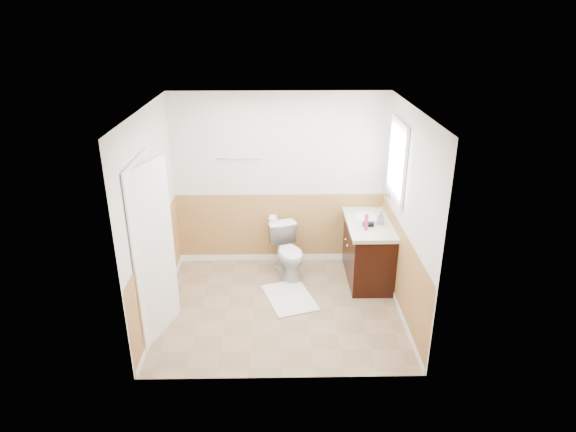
{
  "coord_description": "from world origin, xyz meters",
  "views": [
    {
      "loc": [
        -0.0,
        -5.36,
        3.51
      ],
      "look_at": [
        0.1,
        0.25,
        1.15
      ],
      "focal_mm": 31.0,
      "sensor_mm": 36.0,
      "label": 1
    }
  ],
  "objects_px": {
    "toilet": "(289,252)",
    "soap_dispenser": "(380,218)",
    "lotion_bottle": "(366,222)",
    "vanity_cabinet": "(368,252)",
    "bath_mat": "(289,298)"
  },
  "relations": [
    {
      "from": "bath_mat",
      "to": "soap_dispenser",
      "type": "xyz_separation_m",
      "value": [
        1.21,
        0.46,
        0.93
      ]
    },
    {
      "from": "toilet",
      "to": "lotion_bottle",
      "type": "xyz_separation_m",
      "value": [
        0.99,
        -0.36,
        0.6
      ]
    },
    {
      "from": "bath_mat",
      "to": "vanity_cabinet",
      "type": "height_order",
      "value": "vanity_cabinet"
    },
    {
      "from": "toilet",
      "to": "vanity_cabinet",
      "type": "xyz_separation_m",
      "value": [
        1.09,
        -0.1,
        0.04
      ]
    },
    {
      "from": "toilet",
      "to": "lotion_bottle",
      "type": "height_order",
      "value": "lotion_bottle"
    },
    {
      "from": "toilet",
      "to": "lotion_bottle",
      "type": "relative_size",
      "value": 3.24
    },
    {
      "from": "vanity_cabinet",
      "to": "lotion_bottle",
      "type": "bearing_deg",
      "value": -111.56
    },
    {
      "from": "toilet",
      "to": "bath_mat",
      "type": "relative_size",
      "value": 0.89
    },
    {
      "from": "bath_mat",
      "to": "soap_dispenser",
      "type": "height_order",
      "value": "soap_dispenser"
    },
    {
      "from": "toilet",
      "to": "vanity_cabinet",
      "type": "relative_size",
      "value": 0.65
    },
    {
      "from": "lotion_bottle",
      "to": "soap_dispenser",
      "type": "height_order",
      "value": "lotion_bottle"
    },
    {
      "from": "toilet",
      "to": "bath_mat",
      "type": "xyz_separation_m",
      "value": [
        0.0,
        -0.63,
        -0.35
      ]
    },
    {
      "from": "toilet",
      "to": "soap_dispenser",
      "type": "bearing_deg",
      "value": -25.85
    },
    {
      "from": "bath_mat",
      "to": "vanity_cabinet",
      "type": "distance_m",
      "value": 1.28
    },
    {
      "from": "bath_mat",
      "to": "soap_dispenser",
      "type": "bearing_deg",
      "value": 20.64
    }
  ]
}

